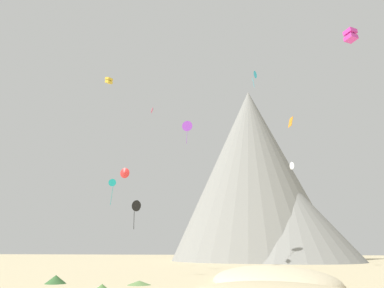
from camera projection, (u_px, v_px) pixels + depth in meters
dune_foreground_right at (273, 282)px, 44.79m from camera, size 18.97×26.31×3.72m
bush_far_left at (277, 284)px, 36.25m from camera, size 2.99×2.99×1.03m
bush_ridge_crest at (139, 283)px, 41.07m from camera, size 3.03×3.03×0.45m
bush_near_left at (102, 286)px, 37.51m from camera, size 1.54×1.54×0.44m
bush_low_patch at (56, 279)px, 42.60m from camera, size 3.03×3.03×0.93m
rock_massif at (255, 184)px, 124.65m from camera, size 70.38×67.26×58.00m
kite_red_mid at (124, 173)px, 69.82m from camera, size 1.98×0.76×1.95m
kite_gold_high at (109, 81)px, 83.74m from camera, size 1.76×1.71×1.60m
kite_magenta_high at (350, 35)px, 50.35m from camera, size 1.88×1.89×1.59m
kite_black_low at (136, 206)px, 55.91m from camera, size 1.32×1.59×4.27m
kite_orange_mid at (291, 122)px, 52.95m from camera, size 0.75×1.09×1.41m
kite_white_mid at (292, 166)px, 85.34m from camera, size 1.24×1.70×1.73m
kite_violet_high at (187, 126)px, 90.05m from camera, size 2.55×0.48×5.69m
kite_teal_mid at (112, 183)px, 83.05m from camera, size 1.70×0.58×5.80m
kite_rainbow_high at (152, 110)px, 86.64m from camera, size 0.56×1.25×1.30m
kite_cyan_high at (254, 75)px, 74.66m from camera, size 0.97×1.51×3.39m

